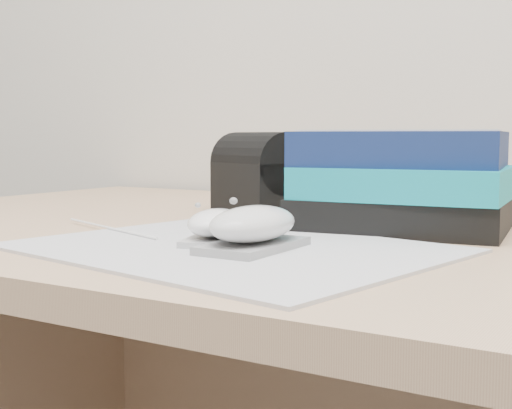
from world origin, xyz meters
The scene contains 6 objects.
mousepad centered at (-0.12, 1.38, 0.73)m, with size 0.39×0.31×0.00m, color #999AA2.
mouse_rear centered at (-0.14, 1.40, 0.75)m, with size 0.08×0.11×0.04m.
mouse_front centered at (-0.09, 1.38, 0.75)m, with size 0.06×0.12×0.05m.
usb_cable centered at (-0.30, 1.42, 0.73)m, with size 0.00×0.00×0.21m, color white.
book_stack centered at (-0.02, 1.62, 0.79)m, with size 0.26×0.22×0.12m.
pouch centered at (-0.26, 1.68, 0.79)m, with size 0.15×0.13×0.12m.
Camera 1 is at (0.26, 0.81, 0.84)m, focal length 50.00 mm.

